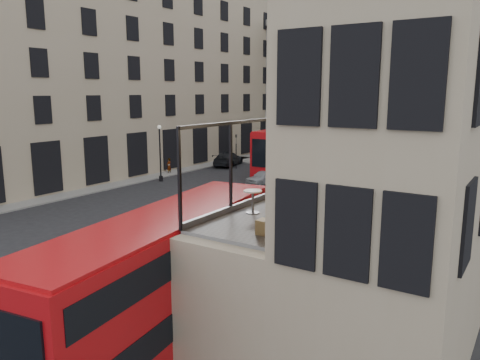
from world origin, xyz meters
The scene contains 31 objects.
ground centered at (0.00, 0.00, 0.00)m, with size 140.00×140.00×0.00m, color black.
host_building_main centered at (9.95, 0.00, 7.79)m, with size 7.26×11.40×15.10m.
host_frontage centered at (6.50, 0.00, 2.25)m, with size 3.00×11.00×4.50m, color tan.
cafe_floor centered at (6.50, 0.00, 4.55)m, with size 3.00×10.00×0.10m, color slate.
building_left centered at (-26.96, 20.00, 11.38)m, with size 14.60×50.60×22.00m.
gateway centered at (-5.00, 47.99, 9.39)m, with size 35.00×10.60×18.00m.
pavement_far centered at (-6.00, 38.00, 0.06)m, with size 40.00×12.00×0.12m, color slate.
pavement_left centered at (-22.00, 12.00, 0.06)m, with size 8.00×48.00×0.12m, color slate.
traffic_light_near centered at (-1.00, 12.00, 2.42)m, with size 0.16×0.20×3.80m.
traffic_light_far centered at (-15.00, 28.00, 2.42)m, with size 0.16×0.20×3.80m.
street_lamp_a centered at (-17.00, 18.00, 2.39)m, with size 0.36×0.36×5.33m.
street_lamp_b centered at (-6.00, 34.00, 2.39)m, with size 0.36×0.36×5.33m.
bus_near centered at (3.50, -4.07, 2.59)m, with size 4.21×11.81×4.61m.
bus_far centered at (-8.66, 28.29, 2.67)m, with size 3.45×12.07×4.76m.
car_a centered at (-8.09, 22.16, 0.65)m, with size 1.53×3.80×1.30m, color #989CA0.
car_b centered at (0.38, 20.07, 0.78)m, with size 1.64×4.71×1.55m, color #B00E0A.
car_c centered at (-17.00, 29.34, 0.78)m, with size 2.20×5.40×1.57m, color black.
bicycle centered at (-6.07, 19.62, 0.42)m, with size 0.56×1.61×0.84m, color gray.
cyclist centered at (-6.53, 9.23, 0.89)m, with size 0.65×0.43×1.78m, color #B7F319.
pedestrian_a centered at (-13.03, 33.45, 0.85)m, with size 0.83×0.65×1.71m, color gray.
pedestrian_b centered at (-11.62, 34.98, 0.88)m, with size 1.13×0.65×1.76m, color gray.
pedestrian_c centered at (0.20, 32.77, 0.85)m, with size 1.00×0.41×1.70m, color gray.
pedestrian_d centered at (0.92, 33.49, 0.92)m, with size 0.90×0.58×1.84m, color gray.
pedestrian_e centered at (-19.00, 21.42, 0.83)m, with size 0.60×0.40×1.65m, color gray.
cafe_table_near centered at (5.69, -2.28, 5.09)m, with size 0.59×0.59×0.74m.
cafe_table_mid centered at (5.42, 0.40, 5.07)m, with size 0.56×0.56×0.70m.
cafe_table_far centered at (5.73, 3.86, 5.10)m, with size 0.61×0.61×0.76m.
cafe_chair_a centered at (7.16, -4.03, 4.83)m, with size 0.38×0.38×0.77m.
cafe_chair_b centered at (7.55, -1.23, 4.85)m, with size 0.41×0.41×0.83m.
cafe_chair_c centered at (7.18, -0.11, 4.89)m, with size 0.48×0.48×0.96m.
cafe_chair_d centered at (7.50, 3.47, 4.83)m, with size 0.38×0.38×0.75m.
Camera 1 is at (13.24, -14.63, 8.42)m, focal length 35.00 mm.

